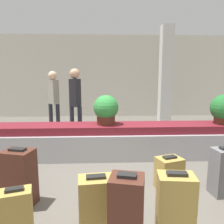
{
  "coord_description": "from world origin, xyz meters",
  "views": [
    {
      "loc": [
        -0.18,
        -2.82,
        1.62
      ],
      "look_at": [
        0.0,
        1.45,
        0.91
      ],
      "focal_mm": 35.0,
      "sensor_mm": 36.0,
      "label": 1
    }
  ],
  "objects": [
    {
      "name": "suitcase_2",
      "position": [
        -1.03,
        -0.86,
        0.27
      ],
      "size": [
        0.35,
        0.27,
        0.56
      ],
      "rotation": [
        0.0,
        0.0,
        0.28
      ],
      "color": "#A3843D",
      "rests_on": "ground_plane"
    },
    {
      "name": "ground_plane",
      "position": [
        0.0,
        0.0,
        0.0
      ],
      "size": [
        18.0,
        18.0,
        0.0
      ],
      "primitive_type": "plane",
      "color": "#59544C"
    },
    {
      "name": "suitcase_6",
      "position": [
        -1.23,
        -0.23,
        0.36
      ],
      "size": [
        0.42,
        0.36,
        0.75
      ],
      "rotation": [
        0.0,
        0.0,
        -0.25
      ],
      "color": "#472319",
      "rests_on": "ground_plane"
    },
    {
      "name": "suitcase_4",
      "position": [
        0.77,
        0.1,
        0.23
      ],
      "size": [
        0.41,
        0.36,
        0.49
      ],
      "rotation": [
        0.0,
        0.0,
        0.31
      ],
      "color": "#A3843D",
      "rests_on": "ground_plane"
    },
    {
      "name": "suitcase_5",
      "position": [
        -0.26,
        -0.59,
        0.26
      ],
      "size": [
        0.41,
        0.31,
        0.55
      ],
      "rotation": [
        0.0,
        0.0,
        0.11
      ],
      "color": "#A3843D",
      "rests_on": "ground_plane"
    },
    {
      "name": "traveler_1",
      "position": [
        -0.87,
        2.65,
        1.09
      ],
      "size": [
        0.31,
        0.36,
        1.8
      ],
      "rotation": [
        0.0,
        0.0,
        -1.89
      ],
      "color": "#282833",
      "rests_on": "ground_plane"
    },
    {
      "name": "potted_plant_1",
      "position": [
        2.26,
        1.41,
        0.96
      ],
      "size": [
        0.54,
        0.54,
        0.59
      ],
      "color": "#4C2319",
      "rests_on": "carousel"
    },
    {
      "name": "potted_plant_0",
      "position": [
        -0.12,
        1.45,
        0.96
      ],
      "size": [
        0.5,
        0.5,
        0.59
      ],
      "color": "#4C2319",
      "rests_on": "carousel"
    },
    {
      "name": "suitcase_1",
      "position": [
        0.48,
        -0.99,
        0.37
      ],
      "size": [
        0.36,
        0.27,
        0.76
      ],
      "rotation": [
        0.0,
        0.0,
        -0.11
      ],
      "color": "#A3843D",
      "rests_on": "ground_plane"
    },
    {
      "name": "pillar",
      "position": [
        1.87,
        4.26,
        1.6
      ],
      "size": [
        0.37,
        0.37,
        3.2
      ],
      "color": "silver",
      "rests_on": "ground_plane"
    },
    {
      "name": "carousel",
      "position": [
        0.0,
        1.45,
        0.31
      ],
      "size": [
        7.19,
        0.75,
        0.66
      ],
      "color": "#9E9EA3",
      "rests_on": "ground_plane"
    },
    {
      "name": "back_wall",
      "position": [
        0.0,
        6.0,
        1.6
      ],
      "size": [
        18.0,
        0.06,
        3.2
      ],
      "color": "beige",
      "rests_on": "ground_plane"
    },
    {
      "name": "traveler_0",
      "position": [
        -1.56,
        3.37,
        1.06
      ],
      "size": [
        0.35,
        0.36,
        1.75
      ],
      "rotation": [
        0.0,
        0.0,
        -0.85
      ],
      "color": "#282833",
      "rests_on": "ground_plane"
    },
    {
      "name": "suitcase_7",
      "position": [
        0.02,
        -1.07,
        0.38
      ],
      "size": [
        0.35,
        0.33,
        0.79
      ],
      "rotation": [
        0.0,
        0.0,
        -0.23
      ],
      "color": "#472319",
      "rests_on": "ground_plane"
    }
  ]
}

